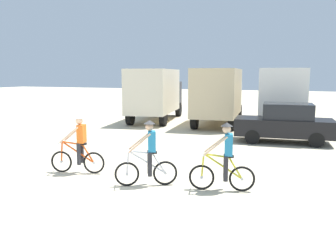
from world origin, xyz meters
TOP-DOWN VIEW (x-y plane):
  - ground_plane at (0.00, 0.00)m, footprint 120.00×120.00m
  - box_truck_cream_rv at (-4.09, 13.27)m, footprint 3.39×7.03m
  - box_truck_tan_camper at (0.13, 13.12)m, footprint 2.99×6.94m
  - box_truck_white_box at (3.65, 13.77)m, footprint 3.04×6.95m
  - sedan_parked at (4.23, 8.52)m, footprint 4.34×2.12m
  - cyclist_orange_shirt at (-1.37, 1.01)m, footprint 1.69×0.61m
  - cyclist_cowboy_hat at (1.13, 0.66)m, footprint 1.57×0.87m
  - cyclist_near_camera at (3.17, 0.99)m, footprint 1.70×0.60m

SIDE VIEW (x-z plane):
  - ground_plane at x=0.00m, z-range 0.00..0.00m
  - cyclist_orange_shirt at x=-1.37m, z-range -0.06..1.76m
  - cyclist_cowboy_hat at x=1.13m, z-range -0.06..1.76m
  - cyclist_near_camera at x=3.17m, z-range -0.06..1.76m
  - sedan_parked at x=4.23m, z-range 0.00..1.76m
  - box_truck_cream_rv at x=-4.09m, z-range 0.20..3.55m
  - box_truck_tan_camper at x=0.13m, z-range 0.20..3.55m
  - box_truck_white_box at x=3.65m, z-range 0.20..3.55m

